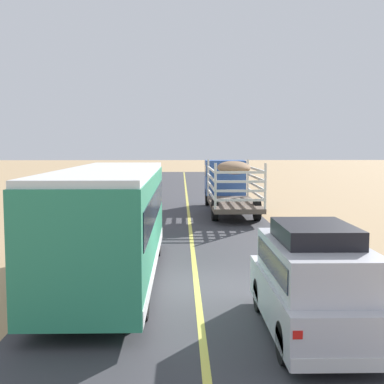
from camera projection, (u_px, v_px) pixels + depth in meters
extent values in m
plane|color=tan|center=(197.00, 287.00, 13.78)|extent=(240.00, 240.00, 0.00)
cube|color=#38383D|center=(197.00, 287.00, 13.78)|extent=(8.00, 120.00, 0.02)
cube|color=#D8CC4C|center=(197.00, 287.00, 13.78)|extent=(0.16, 117.60, 0.00)
cube|color=silver|center=(312.00, 301.00, 10.31)|extent=(1.90, 4.60, 0.90)
cube|color=silver|center=(315.00, 262.00, 10.08)|extent=(1.75, 3.59, 0.80)
cube|color=#192333|center=(315.00, 261.00, 10.08)|extent=(1.79, 3.22, 0.44)
cube|color=silver|center=(347.00, 363.00, 8.13)|extent=(1.86, 0.20, 0.24)
cube|color=red|center=(297.00, 334.00, 8.01)|extent=(0.16, 0.06, 0.14)
cube|color=black|center=(315.00, 233.00, 10.08)|extent=(1.42, 2.07, 0.36)
cylinder|color=black|center=(261.00, 295.00, 11.74)|extent=(0.26, 0.76, 0.76)
cylinder|color=black|center=(331.00, 294.00, 11.78)|extent=(0.26, 0.76, 0.76)
cylinder|color=black|center=(286.00, 343.00, 8.90)|extent=(0.26, 0.76, 0.76)
cylinder|color=black|center=(378.00, 342.00, 8.94)|extent=(0.26, 0.76, 0.76)
cube|color=#3359A5|center=(225.00, 177.00, 32.42)|extent=(2.50, 2.20, 2.20)
cube|color=#192333|center=(225.00, 170.00, 32.38)|extent=(2.53, 1.54, 0.70)
cube|color=brown|center=(233.00, 204.00, 27.15)|extent=(2.50, 6.40, 0.24)
cylinder|color=silver|center=(208.00, 178.00, 30.14)|extent=(0.12, 0.12, 2.20)
cylinder|color=silver|center=(248.00, 178.00, 30.19)|extent=(0.12, 0.12, 2.20)
cylinder|color=silver|center=(215.00, 186.00, 23.88)|extent=(0.12, 0.12, 2.20)
cylinder|color=silver|center=(265.00, 186.00, 23.94)|extent=(0.12, 0.12, 2.20)
cube|color=silver|center=(211.00, 194.00, 27.07)|extent=(0.08, 6.30, 0.12)
cube|color=silver|center=(256.00, 194.00, 27.12)|extent=(0.08, 6.30, 0.12)
cube|color=silver|center=(240.00, 200.00, 23.95)|extent=(2.40, 0.08, 0.12)
cube|color=silver|center=(211.00, 186.00, 27.03)|extent=(0.08, 6.30, 0.12)
cube|color=silver|center=(256.00, 186.00, 27.08)|extent=(0.08, 6.30, 0.12)
cube|color=silver|center=(240.00, 191.00, 23.91)|extent=(2.40, 0.08, 0.12)
cube|color=silver|center=(211.00, 177.00, 26.99)|extent=(0.08, 6.30, 0.12)
cube|color=silver|center=(256.00, 177.00, 27.04)|extent=(0.08, 6.30, 0.12)
cube|color=silver|center=(240.00, 182.00, 23.87)|extent=(2.40, 0.08, 0.12)
cube|color=silver|center=(211.00, 169.00, 26.95)|extent=(0.08, 6.30, 0.12)
cube|color=silver|center=(256.00, 169.00, 27.00)|extent=(0.08, 6.30, 0.12)
cube|color=silver|center=(241.00, 172.00, 23.83)|extent=(2.40, 0.08, 0.12)
ellipsoid|color=#8C6B4C|center=(234.00, 168.00, 26.97)|extent=(1.75, 3.84, 0.70)
cylinder|color=black|center=(208.00, 197.00, 32.51)|extent=(0.32, 1.10, 1.10)
cylinder|color=black|center=(242.00, 197.00, 32.56)|extent=(0.32, 1.10, 1.10)
cylinder|color=black|center=(215.00, 210.00, 25.86)|extent=(0.32, 1.10, 1.10)
cylinder|color=black|center=(257.00, 210.00, 25.91)|extent=(0.32, 1.10, 1.10)
cube|color=#2D8C66|center=(111.00, 222.00, 14.26)|extent=(2.50, 10.00, 2.70)
cube|color=white|center=(110.00, 171.00, 14.13)|extent=(2.45, 9.80, 0.16)
cube|color=#192333|center=(111.00, 205.00, 14.21)|extent=(2.54, 9.20, 0.80)
cube|color=silver|center=(112.00, 262.00, 14.36)|extent=(2.53, 9.80, 0.36)
cylinder|color=black|center=(93.00, 242.00, 17.58)|extent=(0.30, 1.00, 1.00)
cylinder|color=black|center=(156.00, 242.00, 17.63)|extent=(0.30, 1.00, 1.00)
cylinder|color=black|center=(42.00, 298.00, 11.11)|extent=(0.30, 1.00, 1.00)
cylinder|color=black|center=(141.00, 297.00, 11.16)|extent=(0.30, 1.00, 1.00)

